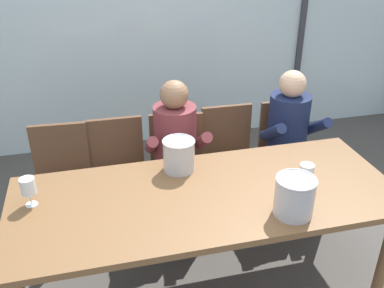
{
  "coord_description": "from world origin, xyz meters",
  "views": [
    {
      "loc": [
        -0.59,
        -2.03,
        2.21
      ],
      "look_at": [
        0.0,
        0.35,
        0.91
      ],
      "focal_mm": 40.36,
      "sensor_mm": 36.0,
      "label": 1
    }
  ],
  "objects_px": {
    "dining_table": "(206,204)",
    "wine_glass_near_bucket": "(306,173)",
    "chair_center": "(177,162)",
    "chair_right_of_center": "(229,152)",
    "person_navy_polo": "(291,136)",
    "wine_glass_by_left_taster": "(28,187)",
    "chair_near_window_right": "(286,147)",
    "ice_bucket_secondary": "(294,196)",
    "ice_bucket_primary": "(179,155)",
    "person_maroon_top": "(177,149)",
    "chair_near_curtain": "(62,174)",
    "chair_left_of_center": "(118,167)"
  },
  "relations": [
    {
      "from": "chair_near_window_right",
      "to": "wine_glass_by_left_taster",
      "type": "bearing_deg",
      "value": -152.3
    },
    {
      "from": "chair_left_of_center",
      "to": "person_maroon_top",
      "type": "xyz_separation_m",
      "value": [
        0.43,
        -0.14,
        0.17
      ]
    },
    {
      "from": "person_navy_polo",
      "to": "dining_table",
      "type": "bearing_deg",
      "value": -142.19
    },
    {
      "from": "wine_glass_by_left_taster",
      "to": "wine_glass_near_bucket",
      "type": "bearing_deg",
      "value": -8.52
    },
    {
      "from": "chair_right_of_center",
      "to": "ice_bucket_primary",
      "type": "distance_m",
      "value": 0.89
    },
    {
      "from": "chair_center",
      "to": "chair_near_window_right",
      "type": "distance_m",
      "value": 0.94
    },
    {
      "from": "person_navy_polo",
      "to": "chair_center",
      "type": "bearing_deg",
      "value": 171.73
    },
    {
      "from": "chair_near_curtain",
      "to": "ice_bucket_secondary",
      "type": "bearing_deg",
      "value": -39.11
    },
    {
      "from": "chair_right_of_center",
      "to": "wine_glass_near_bucket",
      "type": "height_order",
      "value": "wine_glass_near_bucket"
    },
    {
      "from": "chair_near_window_right",
      "to": "ice_bucket_secondary",
      "type": "bearing_deg",
      "value": -107.83
    },
    {
      "from": "chair_near_curtain",
      "to": "person_navy_polo",
      "type": "bearing_deg",
      "value": -1.07
    },
    {
      "from": "chair_left_of_center",
      "to": "wine_glass_by_left_taster",
      "type": "xyz_separation_m",
      "value": [
        -0.54,
        -0.75,
        0.38
      ]
    },
    {
      "from": "chair_near_window_right",
      "to": "ice_bucket_primary",
      "type": "distance_m",
      "value": 1.24
    },
    {
      "from": "ice_bucket_primary",
      "to": "ice_bucket_secondary",
      "type": "bearing_deg",
      "value": -50.19
    },
    {
      "from": "chair_left_of_center",
      "to": "chair_right_of_center",
      "type": "bearing_deg",
      "value": 2.46
    },
    {
      "from": "ice_bucket_primary",
      "to": "wine_glass_near_bucket",
      "type": "bearing_deg",
      "value": -31.39
    },
    {
      "from": "chair_right_of_center",
      "to": "wine_glass_near_bucket",
      "type": "bearing_deg",
      "value": -81.79
    },
    {
      "from": "chair_near_window_right",
      "to": "ice_bucket_secondary",
      "type": "distance_m",
      "value": 1.34
    },
    {
      "from": "wine_glass_by_left_taster",
      "to": "wine_glass_near_bucket",
      "type": "distance_m",
      "value": 1.58
    },
    {
      "from": "chair_center",
      "to": "person_navy_polo",
      "type": "relative_size",
      "value": 0.73
    },
    {
      "from": "chair_right_of_center",
      "to": "wine_glass_by_left_taster",
      "type": "relative_size",
      "value": 4.97
    },
    {
      "from": "person_maroon_top",
      "to": "chair_right_of_center",
      "type": "bearing_deg",
      "value": 22.84
    },
    {
      "from": "chair_near_window_right",
      "to": "ice_bucket_primary",
      "type": "bearing_deg",
      "value": -144.75
    },
    {
      "from": "dining_table",
      "to": "person_maroon_top",
      "type": "bearing_deg",
      "value": 91.66
    },
    {
      "from": "chair_center",
      "to": "chair_right_of_center",
      "type": "distance_m",
      "value": 0.45
    },
    {
      "from": "chair_center",
      "to": "ice_bucket_secondary",
      "type": "height_order",
      "value": "ice_bucket_secondary"
    },
    {
      "from": "chair_right_of_center",
      "to": "person_maroon_top",
      "type": "relative_size",
      "value": 0.73
    },
    {
      "from": "chair_near_curtain",
      "to": "chair_left_of_center",
      "type": "xyz_separation_m",
      "value": [
        0.42,
        0.0,
        0.0
      ]
    },
    {
      "from": "chair_center",
      "to": "wine_glass_by_left_taster",
      "type": "bearing_deg",
      "value": -136.53
    },
    {
      "from": "chair_left_of_center",
      "to": "wine_glass_near_bucket",
      "type": "relative_size",
      "value": 4.97
    },
    {
      "from": "ice_bucket_primary",
      "to": "wine_glass_by_left_taster",
      "type": "distance_m",
      "value": 0.91
    },
    {
      "from": "dining_table",
      "to": "ice_bucket_primary",
      "type": "distance_m",
      "value": 0.37
    },
    {
      "from": "ice_bucket_secondary",
      "to": "wine_glass_by_left_taster",
      "type": "height_order",
      "value": "ice_bucket_secondary"
    },
    {
      "from": "person_maroon_top",
      "to": "person_navy_polo",
      "type": "bearing_deg",
      "value": 3.46
    },
    {
      "from": "wine_glass_by_left_taster",
      "to": "dining_table",
      "type": "bearing_deg",
      "value": -7.49
    },
    {
      "from": "person_maroon_top",
      "to": "wine_glass_by_left_taster",
      "type": "bearing_deg",
      "value": -144.54
    },
    {
      "from": "dining_table",
      "to": "chair_near_window_right",
      "type": "bearing_deg",
      "value": 42.78
    },
    {
      "from": "chair_left_of_center",
      "to": "wine_glass_by_left_taster",
      "type": "height_order",
      "value": "wine_glass_by_left_taster"
    },
    {
      "from": "chair_near_window_right",
      "to": "wine_glass_by_left_taster",
      "type": "xyz_separation_m",
      "value": [
        -1.93,
        -0.74,
        0.38
      ]
    },
    {
      "from": "ice_bucket_primary",
      "to": "chair_left_of_center",
      "type": "bearing_deg",
      "value": 121.98
    },
    {
      "from": "dining_table",
      "to": "wine_glass_near_bucket",
      "type": "xyz_separation_m",
      "value": [
        0.58,
        -0.1,
        0.19
      ]
    },
    {
      "from": "ice_bucket_primary",
      "to": "wine_glass_by_left_taster",
      "type": "xyz_separation_m",
      "value": [
        -0.89,
        -0.18,
        0.01
      ]
    },
    {
      "from": "chair_near_curtain",
      "to": "ice_bucket_secondary",
      "type": "distance_m",
      "value": 1.78
    },
    {
      "from": "chair_left_of_center",
      "to": "wine_glass_by_left_taster",
      "type": "bearing_deg",
      "value": -124.84
    },
    {
      "from": "dining_table",
      "to": "wine_glass_near_bucket",
      "type": "relative_size",
      "value": 13.15
    },
    {
      "from": "chair_right_of_center",
      "to": "ice_bucket_secondary",
      "type": "xyz_separation_m",
      "value": [
        -0.04,
        -1.2,
        0.38
      ]
    },
    {
      "from": "chair_right_of_center",
      "to": "chair_near_window_right",
      "type": "height_order",
      "value": "same"
    },
    {
      "from": "chair_near_curtain",
      "to": "wine_glass_by_left_taster",
      "type": "distance_m",
      "value": 0.85
    },
    {
      "from": "chair_center",
      "to": "wine_glass_by_left_taster",
      "type": "xyz_separation_m",
      "value": [
        -1.0,
        -0.72,
        0.38
      ]
    },
    {
      "from": "person_navy_polo",
      "to": "wine_glass_near_bucket",
      "type": "bearing_deg",
      "value": -112.67
    }
  ]
}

